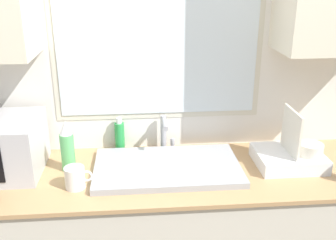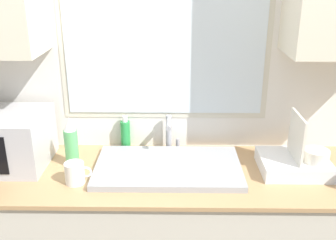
% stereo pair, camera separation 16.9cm
% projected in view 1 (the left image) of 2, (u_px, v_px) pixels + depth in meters
% --- Properties ---
extents(wall_back, '(6.00, 0.38, 2.60)m').
position_uv_depth(wall_back, '(158.00, 51.00, 1.99)').
color(wall_back, silver).
rests_on(wall_back, ground_plane).
extents(sink_basin, '(0.71, 0.43, 0.03)m').
position_uv_depth(sink_basin, '(167.00, 167.00, 1.93)').
color(sink_basin, '#9EA0A5').
rests_on(sink_basin, countertop).
extents(faucet, '(0.08, 0.16, 0.19)m').
position_uv_depth(faucet, '(165.00, 131.00, 2.10)').
color(faucet, '#99999E').
rests_on(faucet, countertop).
extents(dish_rack, '(0.33, 0.27, 0.29)m').
position_uv_depth(dish_rack, '(291.00, 155.00, 1.96)').
color(dish_rack, white).
rests_on(dish_rack, countertop).
extents(spray_bottle, '(0.07, 0.07, 0.26)m').
position_uv_depth(spray_bottle, '(67.00, 147.00, 1.89)').
color(spray_bottle, '#59B266').
rests_on(spray_bottle, countertop).
extents(soap_bottle, '(0.05, 0.05, 0.19)m').
position_uv_depth(soap_bottle, '(120.00, 136.00, 2.12)').
color(soap_bottle, '#268C3F').
rests_on(soap_bottle, countertop).
extents(mug_near_sink, '(0.13, 0.09, 0.10)m').
position_uv_depth(mug_near_sink, '(75.00, 178.00, 1.76)').
color(mug_near_sink, white).
rests_on(mug_near_sink, countertop).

